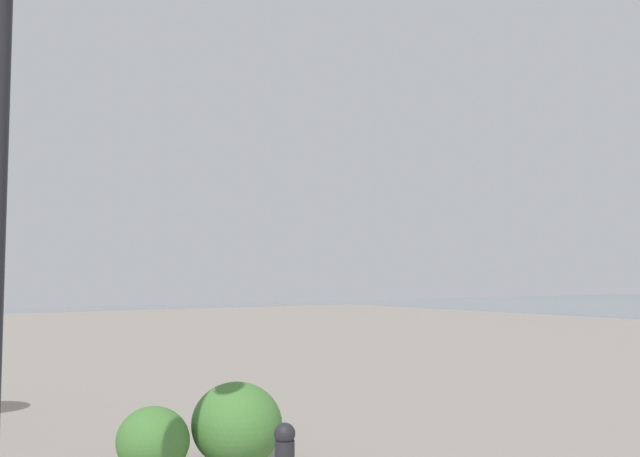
{
  "coord_description": "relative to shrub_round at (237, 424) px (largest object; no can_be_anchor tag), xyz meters",
  "views": [
    {
      "loc": [
        -0.49,
        1.61,
        1.74
      ],
      "look_at": [
        9.37,
        -5.23,
        2.57
      ],
      "focal_mm": 39.69,
      "sensor_mm": 36.0,
      "label": 1
    }
  ],
  "objects": [
    {
      "name": "shrub_round",
      "position": [
        0.0,
        0.0,
        0.0
      ],
      "size": [
        0.9,
        0.81,
        0.77
      ],
      "color": "#477F38",
      "rests_on": "ground"
    },
    {
      "name": "shrub_low",
      "position": [
        0.17,
        0.74,
        -0.09
      ],
      "size": [
        0.7,
        0.63,
        0.6
      ],
      "color": "#477F38",
      "rests_on": "ground"
    }
  ]
}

